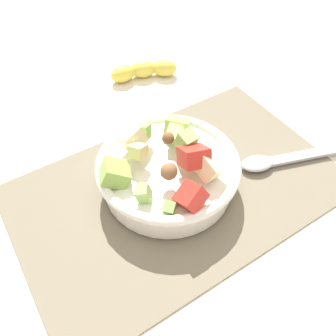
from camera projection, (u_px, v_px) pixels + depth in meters
ground_plane at (178, 189)px, 0.59m from camera, size 2.40×2.40×0.00m
placemat at (178, 188)px, 0.58m from camera, size 0.52×0.33×0.01m
salad_bowl at (168, 170)px, 0.56m from camera, size 0.22×0.22×0.11m
serving_spoon at (286, 158)px, 0.61m from camera, size 0.24×0.10×0.01m
banana_whole at (144, 70)px, 0.78m from camera, size 0.15×0.08×0.04m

